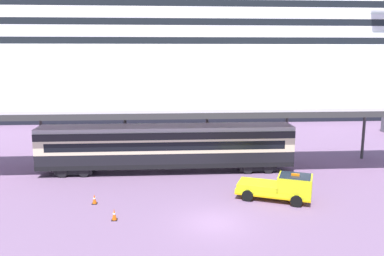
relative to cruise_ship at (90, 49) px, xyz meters
The scene contains 7 objects.
ground_plane 52.89m from the cruise_ship, 72.00° to the right, with size 400.00×400.00×0.00m, color slate.
cruise_ship is the anchor object (origin of this frame).
platform_canopy 40.41m from the cruise_ship, 70.85° to the right, with size 46.34×6.18×5.83m.
train_carriage 41.38m from the cruise_ship, 71.05° to the right, with size 21.86×2.81×4.11m.
service_truck 51.32m from the cruise_ship, 65.13° to the right, with size 5.58×3.85×2.02m.
traffic_cone_near 50.53m from the cruise_ship, 78.54° to the right, with size 0.36×0.36×0.74m.
traffic_cone_mid 47.48m from the cruise_ship, 79.91° to the right, with size 0.36×0.36×0.70m.
Camera 1 is at (-2.89, -22.58, 10.15)m, focal length 36.94 mm.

